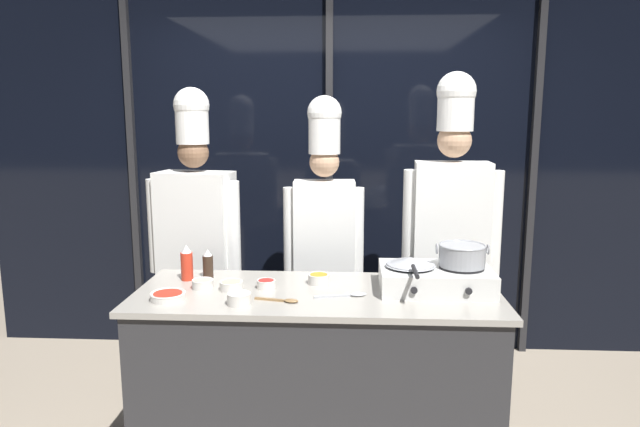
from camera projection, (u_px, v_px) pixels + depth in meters
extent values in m
cube|color=black|center=(329.00, 172.00, 4.24)|extent=(5.20, 0.04, 2.70)
cube|color=#232326|center=(133.00, 172.00, 4.27)|extent=(0.05, 0.05, 2.70)
cube|color=#232326|center=(329.00, 173.00, 4.19)|extent=(0.05, 0.05, 2.70)
cube|color=#232326|center=(533.00, 174.00, 4.11)|extent=(0.05, 0.05, 2.70)
cube|color=#2D2D30|center=(317.00, 380.00, 2.92)|extent=(1.76, 0.68, 0.88)
cube|color=#A39E93|center=(317.00, 294.00, 2.84)|extent=(1.81, 0.72, 0.03)
cube|color=silver|center=(435.00, 279.00, 2.85)|extent=(0.55, 0.36, 0.11)
cylinder|color=black|center=(410.00, 266.00, 2.84)|extent=(0.22, 0.22, 0.01)
cylinder|color=black|center=(414.00, 290.00, 2.67)|extent=(0.03, 0.01, 0.03)
cylinder|color=black|center=(462.00, 267.00, 2.83)|extent=(0.22, 0.22, 0.01)
cylinder|color=black|center=(469.00, 291.00, 2.65)|extent=(0.03, 0.01, 0.03)
cylinder|color=#ADAFB5|center=(410.00, 264.00, 2.84)|extent=(0.24, 0.24, 0.01)
cone|color=#ADAFB5|center=(410.00, 261.00, 2.84)|extent=(0.25, 0.25, 0.04)
cylinder|color=black|center=(415.00, 271.00, 2.63)|extent=(0.02, 0.19, 0.02)
cylinder|color=#93969B|center=(462.00, 256.00, 2.82)|extent=(0.23, 0.23, 0.10)
torus|color=#93969B|center=(463.00, 245.00, 2.81)|extent=(0.23, 0.23, 0.01)
torus|color=#93969B|center=(437.00, 249.00, 2.82)|extent=(0.01, 0.05, 0.05)
torus|color=#93969B|center=(488.00, 249.00, 2.81)|extent=(0.01, 0.05, 0.05)
cylinder|color=red|center=(187.00, 266.00, 3.02)|extent=(0.06, 0.06, 0.15)
cone|color=white|center=(186.00, 249.00, 3.00)|extent=(0.05, 0.05, 0.04)
cylinder|color=#332319|center=(208.00, 267.00, 3.06)|extent=(0.06, 0.06, 0.12)
cone|color=white|center=(208.00, 253.00, 3.05)|extent=(0.05, 0.05, 0.03)
cylinder|color=silver|center=(239.00, 299.00, 2.63)|extent=(0.11, 0.11, 0.05)
torus|color=silver|center=(239.00, 294.00, 2.63)|extent=(0.11, 0.11, 0.01)
cylinder|color=silver|center=(239.00, 296.00, 2.63)|extent=(0.09, 0.09, 0.03)
cylinder|color=silver|center=(168.00, 297.00, 2.71)|extent=(0.17, 0.17, 0.03)
torus|color=silver|center=(168.00, 293.00, 2.70)|extent=(0.17, 0.17, 0.01)
cylinder|color=#B22D1E|center=(168.00, 295.00, 2.70)|extent=(0.14, 0.14, 0.02)
cylinder|color=silver|center=(318.00, 279.00, 2.96)|extent=(0.11, 0.11, 0.05)
torus|color=silver|center=(318.00, 275.00, 2.95)|extent=(0.11, 0.11, 0.01)
cylinder|color=orange|center=(318.00, 277.00, 2.96)|extent=(0.09, 0.09, 0.03)
cylinder|color=silver|center=(203.00, 284.00, 2.88)|extent=(0.11, 0.11, 0.04)
torus|color=silver|center=(203.00, 280.00, 2.87)|extent=(0.11, 0.11, 0.01)
cylinder|color=#EAA893|center=(203.00, 282.00, 2.88)|extent=(0.09, 0.09, 0.02)
cylinder|color=silver|center=(266.00, 284.00, 2.88)|extent=(0.09, 0.09, 0.04)
torus|color=silver|center=(266.00, 280.00, 2.88)|extent=(0.10, 0.10, 0.01)
cylinder|color=red|center=(266.00, 282.00, 2.88)|extent=(0.08, 0.08, 0.02)
cylinder|color=silver|center=(231.00, 286.00, 2.86)|extent=(0.12, 0.12, 0.04)
torus|color=silver|center=(231.00, 282.00, 2.85)|extent=(0.12, 0.12, 0.01)
cylinder|color=#E0C689|center=(231.00, 284.00, 2.86)|extent=(0.09, 0.09, 0.02)
cube|color=olive|center=(269.00, 299.00, 2.70)|extent=(0.15, 0.04, 0.01)
ellipsoid|color=olive|center=(291.00, 301.00, 2.67)|extent=(0.08, 0.06, 0.02)
cube|color=#B2B5BA|center=(332.00, 296.00, 2.74)|extent=(0.18, 0.06, 0.01)
ellipsoid|color=#B2B5BA|center=(358.00, 294.00, 2.77)|extent=(0.09, 0.07, 0.02)
cylinder|color=#2D3856|center=(219.00, 334.00, 3.63)|extent=(0.12, 0.12, 0.79)
cylinder|color=#2D3856|center=(182.00, 331.00, 3.69)|extent=(0.12, 0.12, 0.79)
cube|color=white|center=(196.00, 223.00, 3.54)|extent=(0.49, 0.31, 0.64)
cylinder|color=white|center=(233.00, 229.00, 3.45)|extent=(0.09, 0.09, 0.59)
cylinder|color=white|center=(155.00, 226.00, 3.56)|extent=(0.09, 0.09, 0.59)
sphere|color=brown|center=(193.00, 153.00, 3.46)|extent=(0.19, 0.19, 0.19)
cylinder|color=white|center=(192.00, 125.00, 3.43)|extent=(0.20, 0.20, 0.23)
sphere|color=white|center=(191.00, 105.00, 3.41)|extent=(0.21, 0.21, 0.21)
cylinder|color=#4C4C51|center=(340.00, 336.00, 3.64)|extent=(0.10, 0.10, 0.76)
cylinder|color=#4C4C51|center=(307.00, 336.00, 3.64)|extent=(0.10, 0.10, 0.76)
cube|color=white|center=(324.00, 230.00, 3.52)|extent=(0.38, 0.21, 0.62)
cylinder|color=white|center=(358.00, 233.00, 3.49)|extent=(0.07, 0.07, 0.57)
cylinder|color=white|center=(290.00, 233.00, 3.49)|extent=(0.07, 0.07, 0.57)
sphere|color=tan|center=(324.00, 162.00, 3.44)|extent=(0.18, 0.18, 0.18)
cylinder|color=white|center=(324.00, 133.00, 3.41)|extent=(0.19, 0.19, 0.24)
sphere|color=white|center=(324.00, 113.00, 3.39)|extent=(0.21, 0.21, 0.21)
cylinder|color=#232326|center=(466.00, 340.00, 3.49)|extent=(0.11, 0.11, 0.83)
cylinder|color=#232326|center=(427.00, 338.00, 3.52)|extent=(0.11, 0.11, 0.83)
cube|color=white|center=(451.00, 219.00, 3.37)|extent=(0.45, 0.25, 0.67)
cylinder|color=white|center=(494.00, 223.00, 3.32)|extent=(0.09, 0.09, 0.62)
cylinder|color=white|center=(410.00, 222.00, 3.37)|extent=(0.09, 0.09, 0.62)
sphere|color=tan|center=(454.00, 141.00, 3.29)|extent=(0.20, 0.20, 0.20)
cylinder|color=white|center=(456.00, 111.00, 3.26)|extent=(0.21, 0.21, 0.22)
sphere|color=white|center=(456.00, 91.00, 3.24)|extent=(0.22, 0.22, 0.22)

